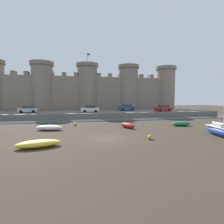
% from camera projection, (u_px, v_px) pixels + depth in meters
% --- Properties ---
extents(ground_plane, '(160.00, 160.00, 0.00)m').
position_uv_depth(ground_plane, '(107.00, 138.00, 19.76)').
color(ground_plane, '#382D23').
extents(water_channel, '(80.00, 4.50, 0.10)m').
position_uv_depth(water_channel, '(93.00, 120.00, 35.43)').
color(water_channel, '#47565B').
rests_on(water_channel, ground).
extents(quay_road, '(62.78, 10.00, 1.21)m').
position_uv_depth(quay_road, '(91.00, 114.00, 42.47)').
color(quay_road, '#666059').
rests_on(quay_road, ground).
extents(castle, '(57.30, 6.52, 17.65)m').
position_uv_depth(castle, '(88.00, 91.00, 52.17)').
color(castle, gray).
rests_on(castle, ground).
extents(sailboat_foreground_left, '(1.88, 5.51, 6.95)m').
position_uv_depth(sailboat_foreground_left, '(221.00, 131.00, 20.60)').
color(sailboat_foreground_left, '#234793').
rests_on(sailboat_foreground_left, ground).
extents(rowboat_foreground_centre, '(3.92, 1.93, 0.75)m').
position_uv_depth(rowboat_foreground_centre, '(49.00, 128.00, 24.45)').
color(rowboat_foreground_centre, silver).
rests_on(rowboat_foreground_centre, ground).
extents(rowboat_midflat_left, '(3.24, 1.43, 0.74)m').
position_uv_depth(rowboat_midflat_left, '(181.00, 124.00, 28.31)').
color(rowboat_midflat_left, '#1E6B47').
rests_on(rowboat_midflat_left, ground).
extents(rowboat_foreground_right, '(2.08, 3.09, 0.79)m').
position_uv_depth(rowboat_foreground_right, '(128.00, 125.00, 26.44)').
color(rowboat_foreground_right, red).
rests_on(rowboat_foreground_right, ground).
extents(rowboat_near_channel_right, '(4.19, 2.32, 0.69)m').
position_uv_depth(rowboat_near_channel_right, '(39.00, 143.00, 15.99)').
color(rowboat_near_channel_right, yellow).
rests_on(rowboat_near_channel_right, ground).
extents(mooring_buoy_near_channel, '(0.51, 0.51, 0.51)m').
position_uv_depth(mooring_buoy_near_channel, '(75.00, 124.00, 28.64)').
color(mooring_buoy_near_channel, orange).
rests_on(mooring_buoy_near_channel, ground).
extents(mooring_buoy_mid_mud, '(0.48, 0.48, 0.48)m').
position_uv_depth(mooring_buoy_mid_mud, '(150.00, 137.00, 19.08)').
color(mooring_buoy_mid_mud, orange).
rests_on(mooring_buoy_mid_mud, ground).
extents(car_quay_centre_west, '(4.18, 2.04, 1.62)m').
position_uv_depth(car_quay_centre_west, '(163.00, 108.00, 43.89)').
color(car_quay_centre_west, red).
rests_on(car_quay_centre_west, quay_road).
extents(car_quay_east, '(4.18, 2.04, 1.62)m').
position_uv_depth(car_quay_east, '(28.00, 109.00, 39.56)').
color(car_quay_east, '#B2B5B7').
rests_on(car_quay_east, quay_road).
extents(car_quay_west, '(4.18, 2.04, 1.62)m').
position_uv_depth(car_quay_west, '(127.00, 108.00, 46.38)').
color(car_quay_west, '#263F99').
rests_on(car_quay_west, quay_road).
extents(car_quay_centre_east, '(4.18, 2.04, 1.62)m').
position_uv_depth(car_quay_centre_east, '(90.00, 109.00, 40.95)').
color(car_quay_centre_east, silver).
rests_on(car_quay_centre_east, quay_road).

